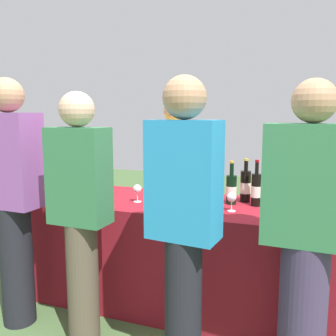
% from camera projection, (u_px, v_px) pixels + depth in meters
% --- Properties ---
extents(ground_plane, '(12.00, 12.00, 0.00)m').
position_uv_depth(ground_plane, '(168.00, 300.00, 2.80)').
color(ground_plane, '#476638').
extents(tasting_table, '(2.41, 0.77, 0.79)m').
position_uv_depth(tasting_table, '(168.00, 252.00, 2.74)').
color(tasting_table, maroon).
rests_on(tasting_table, ground_plane).
extents(wine_bottle_0, '(0.07, 0.07, 0.31)m').
position_uv_depth(wine_bottle_0, '(81.00, 177.00, 3.08)').
color(wine_bottle_0, black).
rests_on(wine_bottle_0, tasting_table).
extents(wine_bottle_1, '(0.07, 0.07, 0.29)m').
position_uv_depth(wine_bottle_1, '(98.00, 178.00, 3.09)').
color(wine_bottle_1, black).
rests_on(wine_bottle_1, tasting_table).
extents(wine_bottle_2, '(0.07, 0.07, 0.31)m').
position_uv_depth(wine_bottle_2, '(109.00, 181.00, 2.92)').
color(wine_bottle_2, black).
rests_on(wine_bottle_2, tasting_table).
extents(wine_bottle_3, '(0.07, 0.07, 0.33)m').
position_uv_depth(wine_bottle_3, '(183.00, 182.00, 2.80)').
color(wine_bottle_3, black).
rests_on(wine_bottle_3, tasting_table).
extents(wine_bottle_4, '(0.08, 0.08, 0.31)m').
position_uv_depth(wine_bottle_4, '(231.00, 189.00, 2.59)').
color(wine_bottle_4, black).
rests_on(wine_bottle_4, tasting_table).
extents(wine_bottle_5, '(0.08, 0.08, 0.32)m').
position_uv_depth(wine_bottle_5, '(245.00, 186.00, 2.66)').
color(wine_bottle_5, black).
rests_on(wine_bottle_5, tasting_table).
extents(wine_bottle_6, '(0.07, 0.07, 0.33)m').
position_uv_depth(wine_bottle_6, '(256.00, 189.00, 2.53)').
color(wine_bottle_6, black).
rests_on(wine_bottle_6, tasting_table).
extents(wine_bottle_7, '(0.08, 0.08, 0.33)m').
position_uv_depth(wine_bottle_7, '(284.00, 190.00, 2.50)').
color(wine_bottle_7, black).
rests_on(wine_bottle_7, tasting_table).
extents(wine_glass_0, '(0.07, 0.07, 0.13)m').
position_uv_depth(wine_glass_0, '(74.00, 184.00, 2.88)').
color(wine_glass_0, silver).
rests_on(wine_glass_0, tasting_table).
extents(wine_glass_1, '(0.07, 0.07, 0.15)m').
position_uv_depth(wine_glass_1, '(105.00, 188.00, 2.63)').
color(wine_glass_1, silver).
rests_on(wine_glass_1, tasting_table).
extents(wine_glass_2, '(0.06, 0.06, 0.13)m').
position_uv_depth(wine_glass_2, '(137.00, 190.00, 2.65)').
color(wine_glass_2, silver).
rests_on(wine_glass_2, tasting_table).
extents(wine_glass_3, '(0.07, 0.07, 0.15)m').
position_uv_depth(wine_glass_3, '(193.00, 193.00, 2.48)').
color(wine_glass_3, silver).
rests_on(wine_glass_3, tasting_table).
extents(wine_glass_4, '(0.07, 0.07, 0.14)m').
position_uv_depth(wine_glass_4, '(217.00, 198.00, 2.34)').
color(wine_glass_4, silver).
rests_on(wine_glass_4, tasting_table).
extents(wine_glass_5, '(0.06, 0.06, 0.13)m').
position_uv_depth(wine_glass_5, '(232.00, 198.00, 2.39)').
color(wine_glass_5, silver).
rests_on(wine_glass_5, tasting_table).
extents(ice_bucket, '(0.18, 0.18, 0.18)m').
position_uv_depth(ice_bucket, '(83.00, 183.00, 2.92)').
color(ice_bucket, silver).
rests_on(ice_bucket, tasting_table).
extents(server_pouring, '(0.44, 0.25, 1.57)m').
position_uv_depth(server_pouring, '(175.00, 178.00, 3.38)').
color(server_pouring, brown).
rests_on(server_pouring, ground_plane).
extents(guest_0, '(0.40, 0.23, 1.66)m').
position_uv_depth(guest_0, '(13.00, 194.00, 2.38)').
color(guest_0, black).
rests_on(guest_0, ground_plane).
extents(guest_1, '(0.36, 0.21, 1.56)m').
position_uv_depth(guest_1, '(80.00, 210.00, 2.18)').
color(guest_1, brown).
rests_on(guest_1, ground_plane).
extents(guest_2, '(0.38, 0.23, 1.62)m').
position_uv_depth(guest_2, '(184.00, 221.00, 1.83)').
color(guest_2, black).
rests_on(guest_2, ground_plane).
extents(guest_3, '(0.44, 0.25, 1.60)m').
position_uv_depth(guest_3, '(307.00, 231.00, 1.79)').
color(guest_3, '#3F3351').
rests_on(guest_3, ground_plane).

